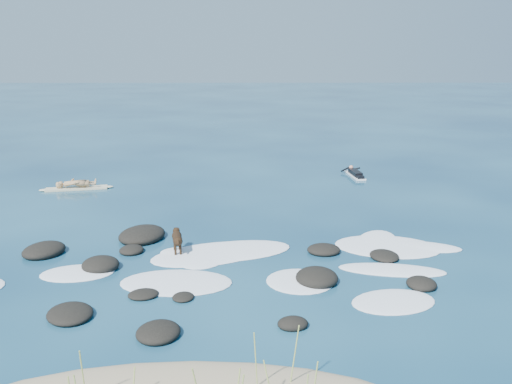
{
  "coord_description": "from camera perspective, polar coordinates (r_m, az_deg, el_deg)",
  "views": [
    {
      "loc": [
        1.15,
        -16.08,
        6.09
      ],
      "look_at": [
        1.3,
        4.0,
        0.9
      ],
      "focal_mm": 40.0,
      "sensor_mm": 36.0,
      "label": 1
    }
  ],
  "objects": [
    {
      "name": "breaking_foam",
      "position": [
        16.6,
        0.4,
        -7.01
      ],
      "size": [
        15.49,
        6.7,
        0.12
      ],
      "color": "white",
      "rests_on": "ground"
    },
    {
      "name": "dog",
      "position": [
        17.27,
        -7.89,
        -4.59
      ],
      "size": [
        0.43,
        1.15,
        0.73
      ],
      "rotation": [
        0.0,
        0.0,
        1.76
      ],
      "color": "black",
      "rests_on": "ground"
    },
    {
      "name": "paddling_surfer_rig",
      "position": [
        27.65,
        9.88,
        1.83
      ],
      "size": [
        0.99,
        2.23,
        0.39
      ],
      "rotation": [
        0.0,
        0.0,
        1.69
      ],
      "color": "white",
      "rests_on": "ground"
    },
    {
      "name": "reef_rocks",
      "position": [
        16.23,
        -9.72,
        -7.39
      ],
      "size": [
        12.95,
        8.08,
        0.49
      ],
      "color": "black",
      "rests_on": "ground"
    },
    {
      "name": "standing_surfer_rig",
      "position": [
        25.82,
        -17.61,
        1.75
      ],
      "size": [
        3.11,
        1.07,
        1.78
      ],
      "rotation": [
        0.0,
        0.0,
        0.21
      ],
      "color": "beige",
      "rests_on": "ground"
    },
    {
      "name": "ground",
      "position": [
        17.24,
        -4.26,
        -6.25
      ],
      "size": [
        160.0,
        160.0,
        0.0
      ],
      "primitive_type": "plane",
      "color": "#0A2642",
      "rests_on": "ground"
    }
  ]
}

